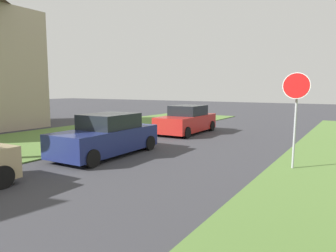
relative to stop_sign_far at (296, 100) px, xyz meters
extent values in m
cylinder|color=#9EA0A5|center=(0.00, 0.07, -1.03)|extent=(0.07, 0.23, 2.25)
cylinder|color=white|center=(0.00, -0.03, 0.42)|extent=(0.81, 0.10, 0.80)
cylinder|color=red|center=(0.00, -0.03, 0.42)|extent=(0.76, 0.11, 0.76)
cylinder|color=black|center=(-5.93, -5.86, -1.90)|extent=(0.21, 0.60, 0.60)
cube|color=navy|center=(-6.44, -1.52, -1.61)|extent=(1.93, 4.44, 0.85)
cube|color=black|center=(-6.45, -1.30, -0.90)|extent=(1.65, 2.06, 0.56)
cylinder|color=black|center=(-5.53, -3.15, -1.90)|extent=(0.21, 0.60, 0.60)
cylinder|color=black|center=(-7.27, -3.19, -1.90)|extent=(0.21, 0.60, 0.60)
cylinder|color=black|center=(-5.61, 0.15, -1.90)|extent=(0.21, 0.60, 0.60)
cylinder|color=black|center=(-7.35, 0.11, -1.90)|extent=(0.21, 0.60, 0.60)
cube|color=red|center=(-6.66, 5.28, -1.61)|extent=(1.93, 4.44, 0.85)
cube|color=black|center=(-6.66, 5.50, -0.90)|extent=(1.65, 2.06, 0.56)
cylinder|color=black|center=(-5.75, 3.65, -1.90)|extent=(0.21, 0.60, 0.60)
cylinder|color=black|center=(-7.49, 3.61, -1.90)|extent=(0.21, 0.60, 0.60)
cylinder|color=black|center=(-5.83, 6.95, -1.90)|extent=(0.21, 0.60, 0.60)
cylinder|color=black|center=(-7.57, 6.91, -1.90)|extent=(0.21, 0.60, 0.60)
camera|label=1|loc=(1.65, -10.06, 0.33)|focal=32.83mm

